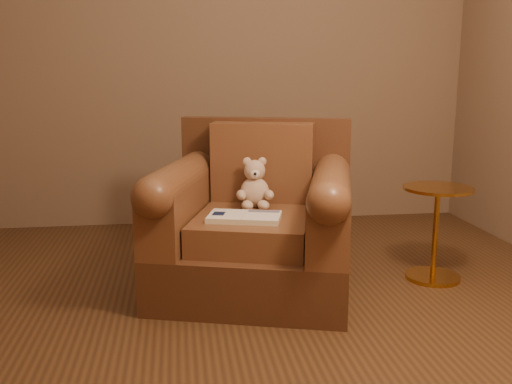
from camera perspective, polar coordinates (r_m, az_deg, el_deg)
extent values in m
plane|color=#4C301A|center=(2.70, -1.33, -13.55)|extent=(4.00, 4.00, 0.00)
cube|color=#7D634D|center=(4.44, -4.55, 14.22)|extent=(4.00, 0.02, 2.70)
cube|color=#502E1A|center=(3.13, -0.13, -7.20)|extent=(1.23, 1.20, 0.28)
cube|color=#502E1A|center=(3.42, 0.95, 2.25)|extent=(0.99, 0.38, 0.62)
cube|color=brown|center=(3.01, -0.28, -3.64)|extent=(0.76, 0.84, 0.15)
cube|color=brown|center=(3.29, 0.65, 3.00)|extent=(0.60, 0.32, 0.45)
cube|color=brown|center=(3.08, -7.67, -1.78)|extent=(0.44, 0.87, 0.32)
cube|color=brown|center=(2.96, 7.41, -2.32)|extent=(0.44, 0.87, 0.32)
cylinder|color=brown|center=(3.05, -7.75, 1.15)|extent=(0.44, 0.87, 0.20)
cylinder|color=brown|center=(2.93, 7.49, 0.72)|extent=(0.44, 0.87, 0.20)
ellipsoid|color=#CFAD91|center=(3.16, -0.13, -0.04)|extent=(0.16, 0.15, 0.17)
sphere|color=#CFAD91|center=(3.15, -0.14, 2.14)|extent=(0.12, 0.12, 0.12)
ellipsoid|color=#CFAD91|center=(3.15, -0.90, 3.05)|extent=(0.05, 0.03, 0.05)
ellipsoid|color=#CFAD91|center=(3.15, 0.62, 3.06)|extent=(0.05, 0.03, 0.05)
ellipsoid|color=beige|center=(3.10, -0.10, 1.78)|extent=(0.06, 0.04, 0.05)
sphere|color=black|center=(3.08, -0.09, 1.83)|extent=(0.02, 0.02, 0.02)
ellipsoid|color=#CFAD91|center=(3.10, -1.48, -0.30)|extent=(0.05, 0.11, 0.05)
ellipsoid|color=#CFAD91|center=(3.10, 1.30, -0.28)|extent=(0.05, 0.11, 0.05)
ellipsoid|color=#CFAD91|center=(3.08, -0.88, -1.35)|extent=(0.06, 0.11, 0.05)
ellipsoid|color=#CFAD91|center=(3.08, 0.75, -1.34)|extent=(0.06, 0.11, 0.05)
cube|color=beige|center=(2.88, -1.17, -2.55)|extent=(0.41, 0.31, 0.03)
cube|color=white|center=(2.89, -2.95, -2.22)|extent=(0.23, 0.26, 0.00)
cube|color=white|center=(2.87, 0.62, -2.33)|extent=(0.23, 0.26, 0.00)
cube|color=beige|center=(2.88, -1.17, -2.26)|extent=(0.06, 0.21, 0.00)
cube|color=#0F1638|center=(2.90, -3.74, -2.16)|extent=(0.08, 0.09, 0.00)
cube|color=slate|center=(2.94, 0.80, -1.94)|extent=(0.17, 0.09, 0.00)
cylinder|color=#C48836|center=(3.46, 17.23, -8.10)|extent=(0.31, 0.31, 0.02)
cylinder|color=#C48836|center=(3.39, 17.50, -3.98)|extent=(0.03, 0.03, 0.50)
cylinder|color=#C48836|center=(3.33, 17.77, 0.34)|extent=(0.38, 0.38, 0.02)
cylinder|color=#C48836|center=(3.33, 17.76, 0.13)|extent=(0.03, 0.03, 0.02)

